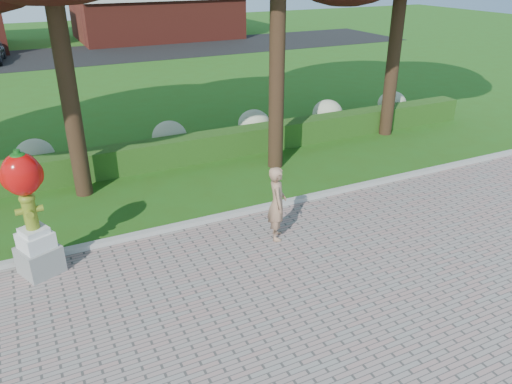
# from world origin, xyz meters

# --- Properties ---
(ground) EXTENTS (100.00, 100.00, 0.00)m
(ground) POSITION_xyz_m (0.00, 0.00, 0.00)
(ground) COLOR #2A5615
(ground) RESTS_ON ground
(curb) EXTENTS (40.00, 0.18, 0.15)m
(curb) POSITION_xyz_m (0.00, 3.00, 0.07)
(curb) COLOR #ADADA5
(curb) RESTS_ON ground
(lawn_hedge) EXTENTS (24.00, 0.70, 0.80)m
(lawn_hedge) POSITION_xyz_m (0.00, 7.00, 0.40)
(lawn_hedge) COLOR #1C4413
(lawn_hedge) RESTS_ON ground
(hydrangea_row) EXTENTS (20.10, 1.10, 0.99)m
(hydrangea_row) POSITION_xyz_m (0.57, 8.00, 0.55)
(hydrangea_row) COLOR #B4BF92
(hydrangea_row) RESTS_ON ground
(street) EXTENTS (50.00, 8.00, 0.02)m
(street) POSITION_xyz_m (0.00, 28.00, 0.01)
(street) COLOR black
(street) RESTS_ON ground
(hydrant_sculpture) EXTENTS (0.92, 0.92, 2.57)m
(hydrant_sculpture) POSITION_xyz_m (-3.35, 2.50, 1.40)
(hydrant_sculpture) COLOR gray
(hydrant_sculpture) RESTS_ON walkway
(woman) EXTENTS (0.61, 0.72, 1.68)m
(woman) POSITION_xyz_m (1.48, 1.65, 0.88)
(woman) COLOR #A67C5F
(woman) RESTS_ON walkway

